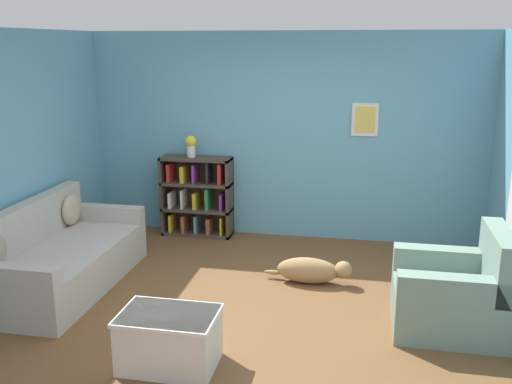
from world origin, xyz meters
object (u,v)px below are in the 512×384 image
(coffee_table, at_px, (169,338))
(vase, at_px, (191,145))
(bookshelf, at_px, (197,196))
(dog, at_px, (312,270))
(couch, at_px, (59,259))
(recliner_chair, at_px, (456,294))

(coffee_table, xyz_separation_m, vase, (-0.76, 3.09, 0.96))
(bookshelf, height_order, vase, vase)
(dog, relative_size, vase, 3.39)
(coffee_table, relative_size, vase, 2.73)
(dog, bearing_deg, coffee_table, -117.27)
(bookshelf, height_order, coffee_table, bookshelf)
(couch, bearing_deg, bookshelf, 64.00)
(couch, height_order, dog, couch)
(recliner_chair, bearing_deg, couch, 177.58)
(couch, bearing_deg, coffee_table, -36.98)
(bookshelf, relative_size, vase, 3.76)
(dog, bearing_deg, bookshelf, 141.25)
(couch, xyz_separation_m, bookshelf, (0.92, 1.89, 0.21))
(bookshelf, distance_m, recliner_chair, 3.62)
(couch, xyz_separation_m, dog, (2.55, 0.58, -0.16))
(dog, bearing_deg, couch, -167.24)
(coffee_table, bearing_deg, couch, 143.02)
(recliner_chair, distance_m, coffee_table, 2.50)
(vase, bearing_deg, bookshelf, 18.05)
(coffee_table, height_order, vase, vase)
(vase, bearing_deg, recliner_chair, -33.88)
(coffee_table, bearing_deg, bookshelf, 102.75)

